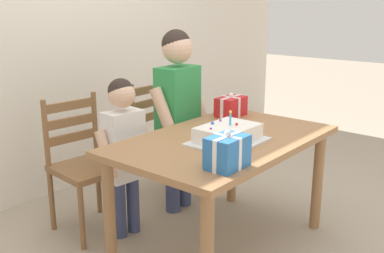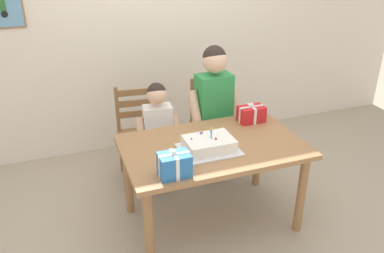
% 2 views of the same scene
% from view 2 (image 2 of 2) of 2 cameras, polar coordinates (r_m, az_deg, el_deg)
% --- Properties ---
extents(ground_plane, '(20.00, 20.00, 0.00)m').
position_cam_2_polar(ground_plane, '(3.47, 2.75, -13.32)').
color(ground_plane, tan).
extents(back_wall, '(6.40, 0.11, 2.60)m').
position_cam_2_polar(back_wall, '(4.33, -5.45, 13.87)').
color(back_wall, silver).
rests_on(back_wall, ground).
extents(dining_table, '(1.40, 0.87, 0.73)m').
position_cam_2_polar(dining_table, '(3.11, 3.00, -4.22)').
color(dining_table, '#9E7047').
rests_on(dining_table, ground).
extents(birthday_cake, '(0.44, 0.34, 0.19)m').
position_cam_2_polar(birthday_cake, '(2.95, 2.47, -2.66)').
color(birthday_cake, silver).
rests_on(birthday_cake, dining_table).
extents(gift_box_red_large, '(0.23, 0.15, 0.17)m').
position_cam_2_polar(gift_box_red_large, '(3.45, 8.60, 1.81)').
color(gift_box_red_large, red).
rests_on(gift_box_red_large, dining_table).
extents(gift_box_beside_cake, '(0.22, 0.16, 0.20)m').
position_cam_2_polar(gift_box_beside_cake, '(2.64, -2.57, -5.58)').
color(gift_box_beside_cake, '#286BB7').
rests_on(gift_box_beside_cake, dining_table).
extents(chair_left, '(0.46, 0.46, 0.92)m').
position_cam_2_polar(chair_left, '(3.82, -7.50, -1.20)').
color(chair_left, brown).
rests_on(chair_left, ground).
extents(chair_right, '(0.43, 0.43, 0.92)m').
position_cam_2_polar(chair_right, '(4.03, 3.28, 0.51)').
color(chair_right, brown).
rests_on(chair_right, ground).
extents(child_older, '(0.50, 0.29, 1.35)m').
position_cam_2_polar(child_older, '(3.61, 3.18, 3.47)').
color(child_older, '#38426B').
rests_on(child_older, ground).
extents(child_younger, '(0.40, 0.24, 1.07)m').
position_cam_2_polar(child_younger, '(3.52, -4.93, -0.23)').
color(child_younger, '#38426B').
rests_on(child_younger, ground).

